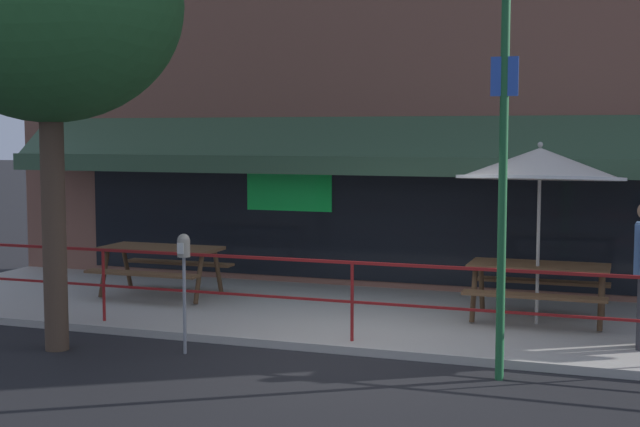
% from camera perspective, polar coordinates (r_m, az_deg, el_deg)
% --- Properties ---
extents(ground_plane, '(120.00, 120.00, 0.00)m').
position_cam_1_polar(ground_plane, '(10.55, 1.56, -9.04)').
color(ground_plane, black).
extents(patio_deck, '(15.00, 4.00, 0.10)m').
position_cam_1_polar(patio_deck, '(12.41, 4.42, -6.65)').
color(patio_deck, '#ADA89E').
rests_on(patio_deck, ground).
extents(restaurant_building, '(15.00, 1.60, 8.53)m').
position_cam_1_polar(restaurant_building, '(14.40, 6.89, 11.69)').
color(restaurant_building, brown).
rests_on(restaurant_building, ground).
extents(patio_railing, '(13.84, 0.04, 0.97)m').
position_cam_1_polar(patio_railing, '(10.66, 2.07, -4.49)').
color(patio_railing, maroon).
rests_on(patio_railing, patio_deck).
extents(picnic_table_left, '(1.80, 1.42, 0.76)m').
position_cam_1_polar(picnic_table_left, '(13.76, -10.14, -2.77)').
color(picnic_table_left, brown).
rests_on(picnic_table_left, patio_deck).
extents(picnic_table_centre, '(1.80, 1.42, 0.76)m').
position_cam_1_polar(picnic_table_centre, '(12.12, 13.82, -3.91)').
color(picnic_table_centre, brown).
rests_on(picnic_table_centre, patio_deck).
extents(patio_umbrella_centre, '(2.14, 2.14, 2.38)m').
position_cam_1_polar(patio_umbrella_centre, '(11.82, 13.89, 3.04)').
color(patio_umbrella_centre, '#B7B2A8').
rests_on(patio_umbrella_centre, patio_deck).
extents(parking_meter_near, '(0.15, 0.16, 1.42)m').
position_cam_1_polar(parking_meter_near, '(10.50, -8.71, -2.77)').
color(parking_meter_near, gray).
rests_on(parking_meter_near, ground).
extents(street_sign_pole, '(0.28, 0.09, 4.40)m').
position_cam_1_polar(street_sign_pole, '(9.37, 11.64, 3.03)').
color(street_sign_pole, '#1E6033').
rests_on(street_sign_pole, ground).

